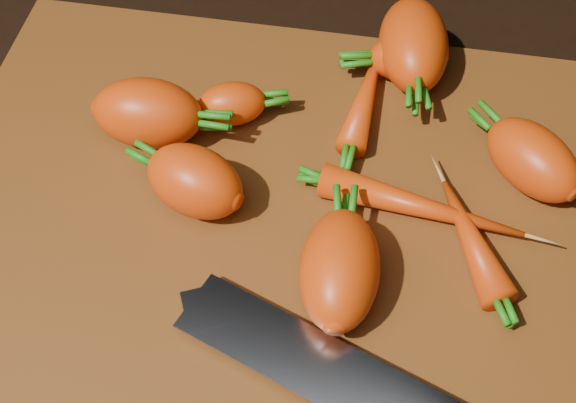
# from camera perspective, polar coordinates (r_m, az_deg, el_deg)

# --- Properties ---
(ground) EXTENTS (2.00, 2.00, 0.01)m
(ground) POSITION_cam_1_polar(r_m,az_deg,el_deg) (0.56, -0.18, -2.96)
(ground) COLOR black
(cutting_board) EXTENTS (0.50, 0.40, 0.01)m
(cutting_board) POSITION_cam_1_polar(r_m,az_deg,el_deg) (0.55, -0.18, -2.32)
(cutting_board) COLOR #5E3210
(cutting_board) RESTS_ON ground
(carrot_0) EXTENTS (0.08, 0.05, 0.05)m
(carrot_0) POSITION_cam_1_polar(r_m,az_deg,el_deg) (0.58, -9.95, 6.21)
(carrot_0) COLOR #DE3B05
(carrot_0) RESTS_ON cutting_board
(carrot_1) EXTENTS (0.08, 0.07, 0.05)m
(carrot_1) POSITION_cam_1_polar(r_m,az_deg,el_deg) (0.54, -6.65, 1.44)
(carrot_1) COLOR #DE3B05
(carrot_1) RESTS_ON cutting_board
(carrot_2) EXTENTS (0.07, 0.10, 0.05)m
(carrot_2) POSITION_cam_1_polar(r_m,az_deg,el_deg) (0.63, 8.91, 10.95)
(carrot_2) COLOR #DE3B05
(carrot_2) RESTS_ON cutting_board
(carrot_3) EXTENTS (0.06, 0.09, 0.05)m
(carrot_3) POSITION_cam_1_polar(r_m,az_deg,el_deg) (0.50, 3.70, -4.84)
(carrot_3) COLOR #DE3B05
(carrot_3) RESTS_ON cutting_board
(carrot_4) EXTENTS (0.07, 0.05, 0.04)m
(carrot_4) POSITION_cam_1_polar(r_m,az_deg,el_deg) (0.63, 8.57, 10.17)
(carrot_4) COLOR #DE3B05
(carrot_4) RESTS_ON cutting_board
(carrot_5) EXTENTS (0.06, 0.05, 0.03)m
(carrot_5) POSITION_cam_1_polar(r_m,az_deg,el_deg) (0.59, -4.00, 6.94)
(carrot_5) COLOR #DE3B05
(carrot_5) RESTS_ON cutting_board
(carrot_6) EXTENTS (0.09, 0.09, 0.04)m
(carrot_6) POSITION_cam_1_polar(r_m,az_deg,el_deg) (0.58, 17.02, 2.88)
(carrot_6) COLOR #DE3B05
(carrot_6) RESTS_ON cutting_board
(carrot_7) EXTENTS (0.03, 0.11, 0.02)m
(carrot_7) POSITION_cam_1_polar(r_m,az_deg,el_deg) (0.61, 5.58, 7.56)
(carrot_7) COLOR #DE3B05
(carrot_7) RESTS_ON cutting_board
(carrot_8) EXTENTS (0.14, 0.05, 0.02)m
(carrot_8) POSITION_cam_1_polar(r_m,az_deg,el_deg) (0.55, 9.42, -0.36)
(carrot_8) COLOR #DE3B05
(carrot_8) RESTS_ON cutting_board
(carrot_9) EXTENTS (0.06, 0.10, 0.02)m
(carrot_9) POSITION_cam_1_polar(r_m,az_deg,el_deg) (0.54, 12.87, -2.59)
(carrot_9) COLOR #DE3B05
(carrot_9) RESTS_ON cutting_board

